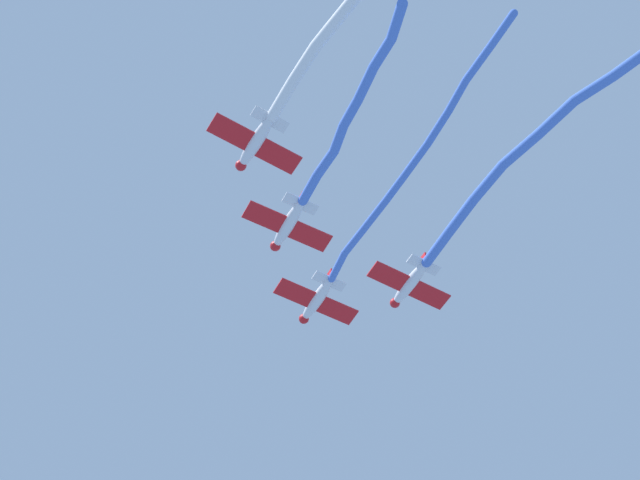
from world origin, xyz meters
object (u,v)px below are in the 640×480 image
at_px(airplane_right_wing, 409,284).
at_px(airplane_slot, 255,143).
at_px(airplane_left_wing, 288,225).
at_px(airplane_lead, 316,300).

xyz_separation_m(airplane_right_wing, airplane_slot, (-11.27, 14.17, -0.60)).
xyz_separation_m(airplane_left_wing, airplane_right_wing, (4.29, -10.73, 0.30)).
bearing_deg(airplane_slot, airplane_right_wing, -73.06).
bearing_deg(airplane_lead, airplane_left_wing, 134.77).
bearing_deg(airplane_left_wing, airplane_right_wing, -86.26).
xyz_separation_m(airplane_lead, airplane_right_wing, (-2.68, -7.30, 0.30)).
relative_size(airplane_lead, airplane_slot, 1.01).
height_order(airplane_lead, airplane_left_wing, same).
bearing_deg(airplane_right_wing, airplane_left_wing, 91.86).
height_order(airplane_right_wing, airplane_slot, airplane_right_wing).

